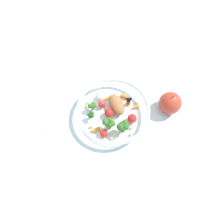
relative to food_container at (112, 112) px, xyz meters
The scene contains 4 objects.
ground_plane 0.03m from the food_container, 75.97° to the left, with size 2.40×2.40×0.00m, color silver.
food_container is the anchor object (origin of this frame).
loose_apple 0.21m from the food_container, 10.89° to the right, with size 0.08×0.08×0.09m.
folded_napkin 0.28m from the food_container, 161.62° to the left, with size 0.14×0.13×0.01m, color white.
Camera 1 is at (-0.11, -0.33, 0.73)m, focal length 35.27 mm.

